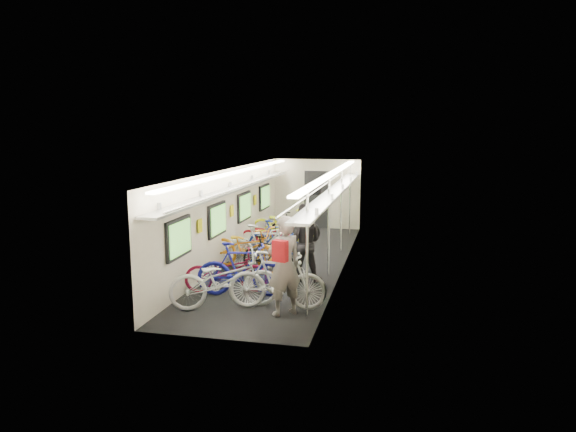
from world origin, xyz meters
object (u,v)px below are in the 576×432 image
at_px(passenger_near, 284,266).
at_px(backpack, 280,251).
at_px(bicycle_1, 242,269).
at_px(bicycle_0, 225,280).
at_px(passenger_mid, 304,242).

relative_size(passenger_near, backpack, 4.89).
bearing_deg(bicycle_1, passenger_near, -137.57).
bearing_deg(passenger_near, backpack, 49.15).
relative_size(bicycle_0, backpack, 5.54).
relative_size(bicycle_0, bicycle_1, 1.12).
bearing_deg(bicycle_0, backpack, -134.00).
distance_m(passenger_near, passenger_mid, 2.27).
xyz_separation_m(passenger_near, passenger_mid, (-0.06, 2.27, -0.05)).
bearing_deg(bicycle_0, passenger_near, -119.74).
bearing_deg(bicycle_1, backpack, -146.19).
height_order(bicycle_0, backpack, backpack).
xyz_separation_m(bicycle_1, passenger_mid, (1.02, 1.39, 0.32)).
xyz_separation_m(passenger_near, backpack, (0.00, -0.31, 0.35)).
bearing_deg(backpack, bicycle_0, 175.82).
distance_m(bicycle_1, backpack, 1.76).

